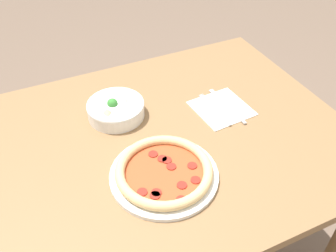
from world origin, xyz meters
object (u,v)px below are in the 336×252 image
(pizza, at_px, (164,172))
(fork, at_px, (215,110))
(knife, at_px, (229,107))
(bowl, at_px, (116,109))

(pizza, xyz_separation_m, fork, (0.26, 0.18, -0.01))
(knife, bearing_deg, pizza, 117.39)
(pizza, distance_m, fork, 0.32)
(pizza, xyz_separation_m, knife, (0.31, 0.18, -0.01))
(bowl, height_order, fork, bowl)
(fork, distance_m, knife, 0.05)
(pizza, height_order, knife, pizza)
(bowl, relative_size, fork, 1.02)
(pizza, bearing_deg, bowl, 95.80)
(pizza, relative_size, fork, 1.64)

